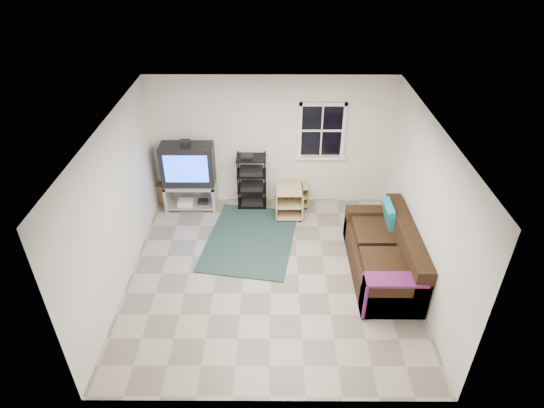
{
  "coord_description": "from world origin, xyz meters",
  "views": [
    {
      "loc": [
        0.05,
        -5.64,
        5.05
      ],
      "look_at": [
        0.02,
        0.4,
        1.12
      ],
      "focal_mm": 30.0,
      "sensor_mm": 36.0,
      "label": 1
    }
  ],
  "objects_px": {
    "tv_unit": "(189,171)",
    "sofa": "(385,256)",
    "av_rack": "(252,184)",
    "side_table_right": "(295,193)",
    "side_table_left": "(289,200)"
  },
  "relations": [
    {
      "from": "av_rack",
      "to": "side_table_left",
      "type": "height_order",
      "value": "av_rack"
    },
    {
      "from": "tv_unit",
      "to": "sofa",
      "type": "xyz_separation_m",
      "value": [
        3.44,
        -1.97,
        -0.46
      ]
    },
    {
      "from": "av_rack",
      "to": "side_table_right",
      "type": "relative_size",
      "value": 2.06
    },
    {
      "from": "tv_unit",
      "to": "side_table_left",
      "type": "relative_size",
      "value": 2.41
    },
    {
      "from": "sofa",
      "to": "side_table_left",
      "type": "bearing_deg",
      "value": 131.63
    },
    {
      "from": "tv_unit",
      "to": "side_table_right",
      "type": "height_order",
      "value": "tv_unit"
    },
    {
      "from": "side_table_left",
      "to": "side_table_right",
      "type": "distance_m",
      "value": 0.36
    },
    {
      "from": "side_table_left",
      "to": "side_table_right",
      "type": "relative_size",
      "value": 1.11
    },
    {
      "from": "av_rack",
      "to": "side_table_left",
      "type": "relative_size",
      "value": 1.86
    },
    {
      "from": "tv_unit",
      "to": "side_table_left",
      "type": "bearing_deg",
      "value": -8.3
    },
    {
      "from": "tv_unit",
      "to": "av_rack",
      "type": "bearing_deg",
      "value": 2.21
    },
    {
      "from": "side_table_right",
      "to": "side_table_left",
      "type": "bearing_deg",
      "value": -110.04
    },
    {
      "from": "av_rack",
      "to": "side_table_right",
      "type": "distance_m",
      "value": 0.88
    },
    {
      "from": "tv_unit",
      "to": "sofa",
      "type": "bearing_deg",
      "value": -29.83
    },
    {
      "from": "tv_unit",
      "to": "av_rack",
      "type": "relative_size",
      "value": 1.3
    }
  ]
}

